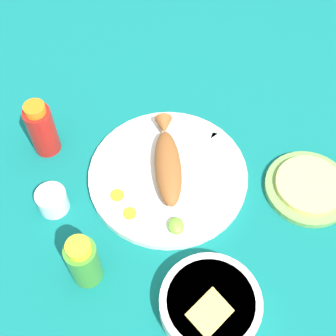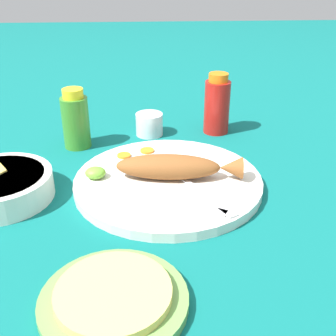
{
  "view_description": "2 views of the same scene",
  "coord_description": "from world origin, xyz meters",
  "px_view_note": "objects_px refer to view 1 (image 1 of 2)",
  "views": [
    {
      "loc": [
        0.54,
        -0.1,
        0.87
      ],
      "look_at": [
        0.0,
        0.0,
        0.04
      ],
      "focal_mm": 50.0,
      "sensor_mm": 36.0,
      "label": 1
    },
    {
      "loc": [
        0.04,
        0.68,
        0.39
      ],
      "look_at": [
        0.0,
        0.0,
        0.04
      ],
      "focal_mm": 45.0,
      "sensor_mm": 36.0,
      "label": 2
    }
  ],
  "objects_px": {
    "main_plate": "(168,175)",
    "fork_far": "(207,161)",
    "hot_sauce_bottle_green": "(84,261)",
    "guacamole_bowl": "(210,304)",
    "fork_near": "(193,147)",
    "salt_cup": "(53,201)",
    "tortilla_plate": "(308,188)",
    "fried_fish": "(167,162)",
    "hot_sauce_bottle_red": "(42,129)"
  },
  "relations": [
    {
      "from": "main_plate",
      "to": "fork_far",
      "type": "xyz_separation_m",
      "value": [
        -0.02,
        0.09,
        0.01
      ]
    },
    {
      "from": "hot_sauce_bottle_green",
      "to": "guacamole_bowl",
      "type": "bearing_deg",
      "value": 63.57
    },
    {
      "from": "fork_far",
      "to": "hot_sauce_bottle_green",
      "type": "relative_size",
      "value": 1.29
    },
    {
      "from": "fork_near",
      "to": "guacamole_bowl",
      "type": "bearing_deg",
      "value": -125.55
    },
    {
      "from": "fork_near",
      "to": "salt_cup",
      "type": "bearing_deg",
      "value": 166.83
    },
    {
      "from": "hot_sauce_bottle_green",
      "to": "tortilla_plate",
      "type": "height_order",
      "value": "hot_sauce_bottle_green"
    },
    {
      "from": "fork_near",
      "to": "main_plate",
      "type": "bearing_deg",
      "value": -167.65
    },
    {
      "from": "fried_fish",
      "to": "fork_near",
      "type": "distance_m",
      "value": 0.08
    },
    {
      "from": "guacamole_bowl",
      "to": "main_plate",
      "type": "bearing_deg",
      "value": -175.23
    },
    {
      "from": "hot_sauce_bottle_green",
      "to": "main_plate",
      "type": "bearing_deg",
      "value": 135.0
    },
    {
      "from": "guacamole_bowl",
      "to": "tortilla_plate",
      "type": "bearing_deg",
      "value": 128.84
    },
    {
      "from": "fried_fish",
      "to": "hot_sauce_bottle_green",
      "type": "bearing_deg",
      "value": -37.67
    },
    {
      "from": "main_plate",
      "to": "hot_sauce_bottle_green",
      "type": "xyz_separation_m",
      "value": [
        0.19,
        -0.19,
        0.05
      ]
    },
    {
      "from": "fried_fish",
      "to": "salt_cup",
      "type": "height_order",
      "value": "fried_fish"
    },
    {
      "from": "fork_far",
      "to": "salt_cup",
      "type": "distance_m",
      "value": 0.34
    },
    {
      "from": "hot_sauce_bottle_red",
      "to": "salt_cup",
      "type": "bearing_deg",
      "value": 2.93
    },
    {
      "from": "hot_sauce_bottle_red",
      "to": "tortilla_plate",
      "type": "xyz_separation_m",
      "value": [
        0.21,
        0.55,
        -0.06
      ]
    },
    {
      "from": "salt_cup",
      "to": "guacamole_bowl",
      "type": "height_order",
      "value": "guacamole_bowl"
    },
    {
      "from": "guacamole_bowl",
      "to": "tortilla_plate",
      "type": "xyz_separation_m",
      "value": [
        -0.21,
        0.27,
        -0.02
      ]
    },
    {
      "from": "salt_cup",
      "to": "fork_near",
      "type": "bearing_deg",
      "value": 105.68
    },
    {
      "from": "main_plate",
      "to": "hot_sauce_bottle_red",
      "type": "height_order",
      "value": "hot_sauce_bottle_red"
    },
    {
      "from": "fried_fish",
      "to": "salt_cup",
      "type": "xyz_separation_m",
      "value": [
        0.04,
        -0.25,
        -0.02
      ]
    },
    {
      "from": "hot_sauce_bottle_red",
      "to": "fried_fish",
      "type": "bearing_deg",
      "value": 65.84
    },
    {
      "from": "fork_far",
      "to": "salt_cup",
      "type": "xyz_separation_m",
      "value": [
        0.05,
        -0.34,
        0.0
      ]
    },
    {
      "from": "main_plate",
      "to": "fork_near",
      "type": "relative_size",
      "value": 2.05
    },
    {
      "from": "fork_near",
      "to": "tortilla_plate",
      "type": "distance_m",
      "value": 0.27
    },
    {
      "from": "fried_fish",
      "to": "fork_far",
      "type": "height_order",
      "value": "fried_fish"
    },
    {
      "from": "guacamole_bowl",
      "to": "hot_sauce_bottle_red",
      "type": "bearing_deg",
      "value": -146.66
    },
    {
      "from": "fork_far",
      "to": "tortilla_plate",
      "type": "xyz_separation_m",
      "value": [
        0.1,
        0.2,
        -0.01
      ]
    },
    {
      "from": "guacamole_bowl",
      "to": "tortilla_plate",
      "type": "height_order",
      "value": "guacamole_bowl"
    },
    {
      "from": "fried_fish",
      "to": "hot_sauce_bottle_red",
      "type": "bearing_deg",
      "value": -108.66
    },
    {
      "from": "fork_near",
      "to": "guacamole_bowl",
      "type": "relative_size",
      "value": 0.91
    },
    {
      "from": "salt_cup",
      "to": "tortilla_plate",
      "type": "distance_m",
      "value": 0.54
    },
    {
      "from": "hot_sauce_bottle_red",
      "to": "guacamole_bowl",
      "type": "relative_size",
      "value": 0.77
    },
    {
      "from": "fork_far",
      "to": "guacamole_bowl",
      "type": "xyz_separation_m",
      "value": [
        0.31,
        -0.07,
        0.01
      ]
    },
    {
      "from": "main_plate",
      "to": "hot_sauce_bottle_green",
      "type": "height_order",
      "value": "hot_sauce_bottle_green"
    },
    {
      "from": "fried_fish",
      "to": "hot_sauce_bottle_green",
      "type": "height_order",
      "value": "hot_sauce_bottle_green"
    },
    {
      "from": "fork_near",
      "to": "tortilla_plate",
      "type": "xyz_separation_m",
      "value": [
        0.14,
        0.22,
        -0.01
      ]
    },
    {
      "from": "main_plate",
      "to": "tortilla_plate",
      "type": "relative_size",
      "value": 1.86
    },
    {
      "from": "main_plate",
      "to": "fork_near",
      "type": "xyz_separation_m",
      "value": [
        -0.06,
        0.07,
        0.01
      ]
    },
    {
      "from": "hot_sauce_bottle_red",
      "to": "guacamole_bowl",
      "type": "height_order",
      "value": "hot_sauce_bottle_red"
    },
    {
      "from": "fork_far",
      "to": "tortilla_plate",
      "type": "height_order",
      "value": "fork_far"
    },
    {
      "from": "guacamole_bowl",
      "to": "tortilla_plate",
      "type": "distance_m",
      "value": 0.34
    },
    {
      "from": "fried_fish",
      "to": "main_plate",
      "type": "bearing_deg",
      "value": 0.0
    },
    {
      "from": "tortilla_plate",
      "to": "fork_far",
      "type": "bearing_deg",
      "value": -116.25
    },
    {
      "from": "fried_fish",
      "to": "guacamole_bowl",
      "type": "relative_size",
      "value": 1.26
    },
    {
      "from": "fork_near",
      "to": "salt_cup",
      "type": "relative_size",
      "value": 2.65
    },
    {
      "from": "hot_sauce_bottle_red",
      "to": "tortilla_plate",
      "type": "distance_m",
      "value": 0.59
    },
    {
      "from": "main_plate",
      "to": "salt_cup",
      "type": "bearing_deg",
      "value": -83.11
    },
    {
      "from": "fork_near",
      "to": "hot_sauce_bottle_red",
      "type": "distance_m",
      "value": 0.33
    }
  ]
}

